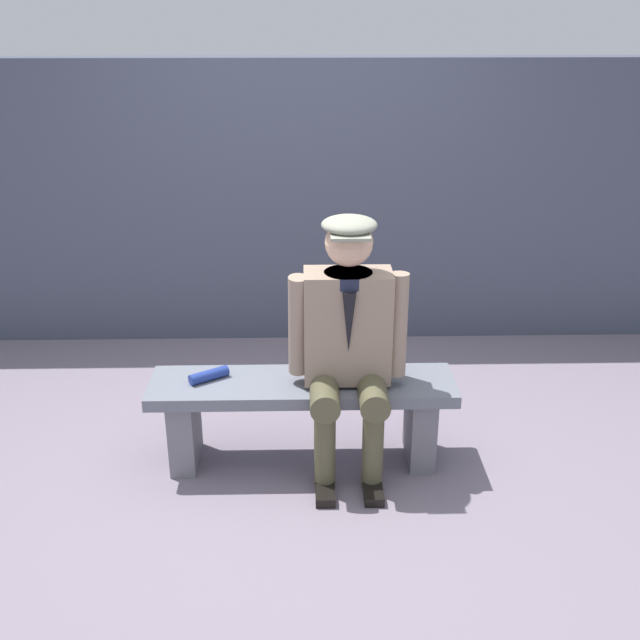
% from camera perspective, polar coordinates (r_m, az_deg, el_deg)
% --- Properties ---
extents(ground_plane, '(30.00, 30.00, 0.00)m').
position_cam_1_polar(ground_plane, '(4.24, -1.29, -10.48)').
color(ground_plane, slate).
extents(bench, '(1.62, 0.40, 0.49)m').
position_cam_1_polar(bench, '(4.06, -1.33, -6.49)').
color(bench, slate).
rests_on(bench, ground).
extents(seated_man, '(0.62, 0.57, 1.39)m').
position_cam_1_polar(seated_man, '(3.82, 2.13, -1.20)').
color(seated_man, gray).
rests_on(seated_man, ground).
extents(rolled_magazine, '(0.21, 0.17, 0.06)m').
position_cam_1_polar(rolled_magazine, '(4.03, -8.40, -4.16)').
color(rolled_magazine, navy).
rests_on(rolled_magazine, bench).
extents(stadium_wall, '(12.00, 0.24, 2.00)m').
position_cam_1_polar(stadium_wall, '(5.45, -1.43, 8.79)').
color(stadium_wall, '#414758').
rests_on(stadium_wall, ground).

